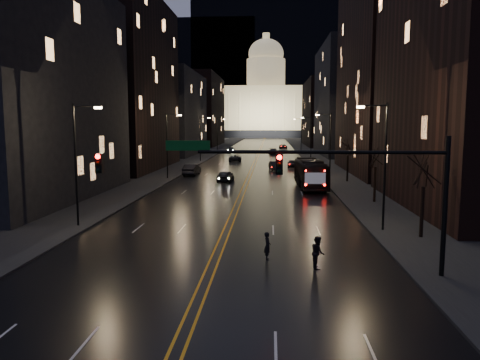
% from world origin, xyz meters
% --- Properties ---
extents(ground, '(900.00, 900.00, 0.00)m').
position_xyz_m(ground, '(0.00, 0.00, 0.00)').
color(ground, black).
rests_on(ground, ground).
extents(road, '(20.00, 320.00, 0.02)m').
position_xyz_m(road, '(0.00, 130.00, 0.01)').
color(road, black).
rests_on(road, ground).
extents(sidewalk_left, '(8.00, 320.00, 0.16)m').
position_xyz_m(sidewalk_left, '(-14.00, 130.00, 0.08)').
color(sidewalk_left, black).
rests_on(sidewalk_left, ground).
extents(sidewalk_right, '(8.00, 320.00, 0.16)m').
position_xyz_m(sidewalk_right, '(14.00, 130.00, 0.08)').
color(sidewalk_right, black).
rests_on(sidewalk_right, ground).
extents(center_line, '(0.62, 320.00, 0.01)m').
position_xyz_m(center_line, '(0.00, 130.00, 0.03)').
color(center_line, orange).
rests_on(center_line, road).
extents(building_left_near, '(12.00, 28.00, 22.00)m').
position_xyz_m(building_left_near, '(-21.00, 22.00, 11.00)').
color(building_left_near, black).
rests_on(building_left_near, ground).
extents(building_left_mid, '(12.00, 30.00, 28.00)m').
position_xyz_m(building_left_mid, '(-21.00, 54.00, 14.00)').
color(building_left_mid, black).
rests_on(building_left_mid, ground).
extents(building_left_far, '(12.00, 34.00, 20.00)m').
position_xyz_m(building_left_far, '(-21.00, 92.00, 10.00)').
color(building_left_far, black).
rests_on(building_left_far, ground).
extents(building_left_dist, '(12.00, 40.00, 24.00)m').
position_xyz_m(building_left_dist, '(-21.00, 140.00, 12.00)').
color(building_left_dist, black).
rests_on(building_left_dist, ground).
extents(building_right_near, '(12.00, 26.00, 24.00)m').
position_xyz_m(building_right_near, '(21.00, 20.00, 12.00)').
color(building_right_near, black).
rests_on(building_right_near, ground).
extents(building_right_tall, '(12.00, 30.00, 38.00)m').
position_xyz_m(building_right_tall, '(21.00, 50.00, 19.00)').
color(building_right_tall, black).
rests_on(building_right_tall, ground).
extents(building_right_mid, '(12.00, 34.00, 26.00)m').
position_xyz_m(building_right_mid, '(21.00, 92.00, 13.00)').
color(building_right_mid, black).
rests_on(building_right_mid, ground).
extents(building_right_dist, '(12.00, 40.00, 22.00)m').
position_xyz_m(building_right_dist, '(21.00, 140.00, 11.00)').
color(building_right_dist, black).
rests_on(building_right_dist, ground).
extents(mountain_ridge, '(520.00, 60.00, 130.00)m').
position_xyz_m(mountain_ridge, '(40.00, 380.00, 65.00)').
color(mountain_ridge, black).
rests_on(mountain_ridge, ground).
extents(capitol, '(90.00, 50.00, 58.50)m').
position_xyz_m(capitol, '(0.00, 250.00, 17.15)').
color(capitol, black).
rests_on(capitol, ground).
extents(traffic_signal, '(17.29, 0.45, 7.00)m').
position_xyz_m(traffic_signal, '(5.91, -0.00, 5.10)').
color(traffic_signal, black).
rests_on(traffic_signal, ground).
extents(streetlamp_right_near, '(2.13, 0.25, 9.00)m').
position_xyz_m(streetlamp_right_near, '(10.81, 10.00, 5.08)').
color(streetlamp_right_near, black).
rests_on(streetlamp_right_near, ground).
extents(streetlamp_left_near, '(2.13, 0.25, 9.00)m').
position_xyz_m(streetlamp_left_near, '(-10.81, 10.00, 5.08)').
color(streetlamp_left_near, black).
rests_on(streetlamp_left_near, ground).
extents(streetlamp_right_mid, '(2.13, 0.25, 9.00)m').
position_xyz_m(streetlamp_right_mid, '(10.81, 40.00, 5.08)').
color(streetlamp_right_mid, black).
rests_on(streetlamp_right_mid, ground).
extents(streetlamp_left_mid, '(2.13, 0.25, 9.00)m').
position_xyz_m(streetlamp_left_mid, '(-10.81, 40.00, 5.08)').
color(streetlamp_left_mid, black).
rests_on(streetlamp_left_mid, ground).
extents(streetlamp_right_far, '(2.13, 0.25, 9.00)m').
position_xyz_m(streetlamp_right_far, '(10.81, 70.00, 5.08)').
color(streetlamp_right_far, black).
rests_on(streetlamp_right_far, ground).
extents(streetlamp_left_far, '(2.13, 0.25, 9.00)m').
position_xyz_m(streetlamp_left_far, '(-10.81, 70.00, 5.08)').
color(streetlamp_left_far, black).
rests_on(streetlamp_left_far, ground).
extents(streetlamp_right_dist, '(2.13, 0.25, 9.00)m').
position_xyz_m(streetlamp_right_dist, '(10.81, 100.00, 5.08)').
color(streetlamp_right_dist, black).
rests_on(streetlamp_right_dist, ground).
extents(streetlamp_left_dist, '(2.13, 0.25, 9.00)m').
position_xyz_m(streetlamp_left_dist, '(-10.81, 100.00, 5.08)').
color(streetlamp_left_dist, black).
rests_on(streetlamp_left_dist, ground).
extents(tree_right_near, '(2.40, 2.40, 6.65)m').
position_xyz_m(tree_right_near, '(13.00, 8.00, 4.53)').
color(tree_right_near, black).
rests_on(tree_right_near, ground).
extents(tree_right_mid, '(2.40, 2.40, 6.65)m').
position_xyz_m(tree_right_mid, '(13.00, 22.00, 4.53)').
color(tree_right_mid, black).
rests_on(tree_right_mid, ground).
extents(tree_right_far, '(2.40, 2.40, 6.65)m').
position_xyz_m(tree_right_far, '(13.00, 38.00, 4.53)').
color(tree_right_far, black).
rests_on(tree_right_far, ground).
extents(bus, '(3.25, 12.12, 3.35)m').
position_xyz_m(bus, '(7.83, 32.90, 1.68)').
color(bus, black).
rests_on(bus, ground).
extents(oncoming_car_a, '(2.15, 4.65, 1.54)m').
position_xyz_m(oncoming_car_a, '(-2.80, 37.57, 0.77)').
color(oncoming_car_a, black).
rests_on(oncoming_car_a, ground).
extents(oncoming_car_b, '(2.10, 5.17, 1.67)m').
position_xyz_m(oncoming_car_b, '(-8.50, 45.06, 0.83)').
color(oncoming_car_b, black).
rests_on(oncoming_car_b, ground).
extents(oncoming_car_c, '(2.41, 5.08, 1.40)m').
position_xyz_m(oncoming_car_c, '(-4.04, 71.06, 0.70)').
color(oncoming_car_c, black).
rests_on(oncoming_car_c, ground).
extents(oncoming_car_d, '(2.22, 4.73, 1.33)m').
position_xyz_m(oncoming_car_d, '(-7.52, 101.94, 0.67)').
color(oncoming_car_d, black).
rests_on(oncoming_car_d, ground).
extents(receding_car_a, '(2.20, 4.74, 1.50)m').
position_xyz_m(receding_car_a, '(3.82, 52.56, 0.75)').
color(receding_car_a, black).
rests_on(receding_car_a, ground).
extents(receding_car_b, '(1.81, 4.20, 1.41)m').
position_xyz_m(receding_car_b, '(6.83, 58.11, 0.71)').
color(receding_car_b, black).
rests_on(receding_car_b, ground).
extents(receding_car_c, '(2.69, 5.26, 1.46)m').
position_xyz_m(receding_car_c, '(3.80, 92.66, 0.73)').
color(receding_car_c, black).
rests_on(receding_car_c, ground).
extents(receding_car_d, '(2.41, 4.92, 1.35)m').
position_xyz_m(receding_car_d, '(6.84, 119.40, 0.67)').
color(receding_car_d, black).
rests_on(receding_car_d, ground).
extents(pedestrian_a, '(0.45, 0.62, 1.58)m').
position_xyz_m(pedestrian_a, '(2.94, 2.64, 0.79)').
color(pedestrian_a, black).
rests_on(pedestrian_a, ground).
extents(pedestrian_b, '(0.50, 0.87, 1.75)m').
position_xyz_m(pedestrian_b, '(5.59, 1.25, 0.87)').
color(pedestrian_b, black).
rests_on(pedestrian_b, ground).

